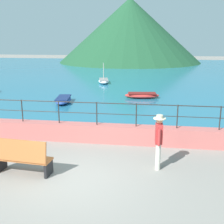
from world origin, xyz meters
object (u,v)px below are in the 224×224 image
person_walking (159,139)px  boat_4 (63,100)px  bench_main (22,157)px  boat_1 (104,81)px  boat_0 (142,95)px

person_walking → boat_4: (-5.77, 8.45, -0.72)m
bench_main → person_walking: size_ratio=1.00×
boat_1 → boat_4: size_ratio=1.01×
bench_main → boat_4: bench_main is taller
person_walking → boat_4: 10.26m
bench_main → boat_1: bearing=92.1°
bench_main → boat_1: 17.77m
bench_main → boat_1: boat_1 is taller
boat_0 → boat_1: 7.20m
person_walking → boat_4: size_ratio=0.73×
bench_main → boat_0: size_ratio=0.73×
bench_main → person_walking: 4.16m
boat_0 → bench_main: bearing=-104.7°
bench_main → boat_1: size_ratio=0.72×
bench_main → boat_1: (-0.66, 17.76, -0.30)m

